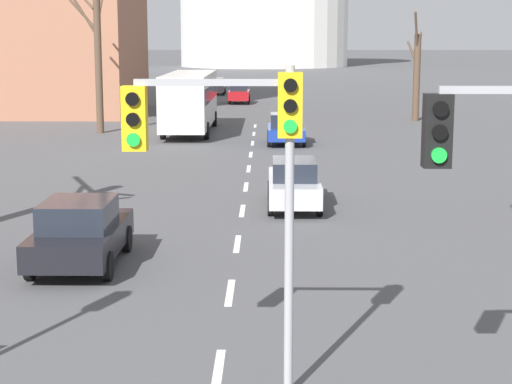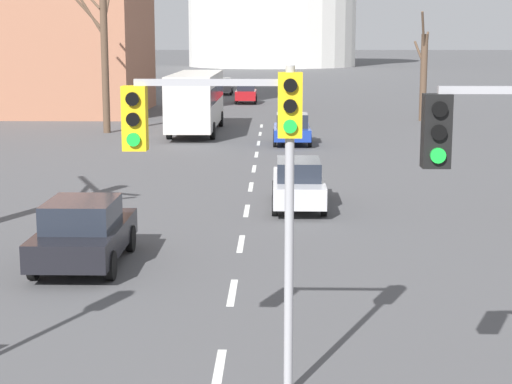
% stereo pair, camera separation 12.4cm
% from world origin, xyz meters
% --- Properties ---
extents(lane_stripe_1, '(0.16, 2.00, 0.01)m').
position_xyz_m(lane_stripe_1, '(0.00, 7.45, 0.00)').
color(lane_stripe_1, silver).
rests_on(lane_stripe_1, ground_plane).
extents(lane_stripe_2, '(0.16, 2.00, 0.01)m').
position_xyz_m(lane_stripe_2, '(0.00, 11.95, 0.00)').
color(lane_stripe_2, silver).
rests_on(lane_stripe_2, ground_plane).
extents(lane_stripe_3, '(0.16, 2.00, 0.01)m').
position_xyz_m(lane_stripe_3, '(0.00, 16.45, 0.00)').
color(lane_stripe_3, silver).
rests_on(lane_stripe_3, ground_plane).
extents(lane_stripe_4, '(0.16, 2.00, 0.01)m').
position_xyz_m(lane_stripe_4, '(0.00, 20.95, 0.00)').
color(lane_stripe_4, silver).
rests_on(lane_stripe_4, ground_plane).
extents(lane_stripe_5, '(0.16, 2.00, 0.01)m').
position_xyz_m(lane_stripe_5, '(0.00, 25.45, 0.00)').
color(lane_stripe_5, silver).
rests_on(lane_stripe_5, ground_plane).
extents(lane_stripe_6, '(0.16, 2.00, 0.01)m').
position_xyz_m(lane_stripe_6, '(0.00, 29.95, 0.00)').
color(lane_stripe_6, silver).
rests_on(lane_stripe_6, ground_plane).
extents(lane_stripe_7, '(0.16, 2.00, 0.01)m').
position_xyz_m(lane_stripe_7, '(0.00, 34.45, 0.00)').
color(lane_stripe_7, silver).
rests_on(lane_stripe_7, ground_plane).
extents(lane_stripe_8, '(0.16, 2.00, 0.01)m').
position_xyz_m(lane_stripe_8, '(0.00, 38.95, 0.00)').
color(lane_stripe_8, silver).
rests_on(lane_stripe_8, ground_plane).
extents(lane_stripe_9, '(0.16, 2.00, 0.01)m').
position_xyz_m(lane_stripe_9, '(0.00, 43.45, 0.00)').
color(lane_stripe_9, silver).
rests_on(lane_stripe_9, ground_plane).
extents(lane_stripe_10, '(0.16, 2.00, 0.01)m').
position_xyz_m(lane_stripe_10, '(0.00, 47.95, 0.00)').
color(lane_stripe_10, silver).
rests_on(lane_stripe_10, ground_plane).
extents(traffic_signal_centre_tall, '(2.66, 0.34, 5.10)m').
position_xyz_m(traffic_signal_centre_tall, '(0.35, 6.55, 3.88)').
color(traffic_signal_centre_tall, '#9E9EA3').
rests_on(traffic_signal_centre_tall, ground_plane).
extents(sedan_near_left, '(1.79, 4.22, 1.62)m').
position_xyz_m(sedan_near_left, '(-4.30, 78.63, 0.84)').
color(sedan_near_left, slate).
rests_on(sedan_near_left, ground_plane).
extents(sedan_near_right, '(1.97, 4.36, 1.66)m').
position_xyz_m(sedan_near_right, '(-3.74, 14.14, 0.84)').
color(sedan_near_right, black).
rests_on(sedan_near_right, ground_plane).
extents(sedan_mid_centre, '(1.97, 4.09, 1.62)m').
position_xyz_m(sedan_mid_centre, '(1.77, 38.56, 0.82)').
color(sedan_mid_centre, navy).
rests_on(sedan_mid_centre, ground_plane).
extents(sedan_far_left, '(1.79, 4.09, 1.68)m').
position_xyz_m(sedan_far_left, '(-1.65, 66.91, 0.86)').
color(sedan_far_left, maroon).
rests_on(sedan_far_left, ground_plane).
extents(sedan_far_right, '(1.72, 4.60, 1.61)m').
position_xyz_m(sedan_far_right, '(1.68, 21.55, 0.81)').
color(sedan_far_right, '#B7B7BC').
rests_on(sedan_far_right, ground_plane).
extents(city_bus, '(2.66, 10.80, 3.48)m').
position_xyz_m(city_bus, '(-3.76, 43.89, 2.05)').
color(city_bus, beige).
rests_on(city_bus, ground_plane).
extents(bare_tree_left_near, '(3.36, 2.50, 9.35)m').
position_xyz_m(bare_tree_left_near, '(-9.20, 43.95, 4.85)').
color(bare_tree_left_near, brown).
rests_on(bare_tree_left_near, ground_plane).
extents(bare_tree_right_far, '(1.21, 3.16, 7.21)m').
position_xyz_m(bare_tree_right_far, '(10.75, 51.69, 3.19)').
color(bare_tree_right_far, brown).
rests_on(bare_tree_right_far, ground_plane).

